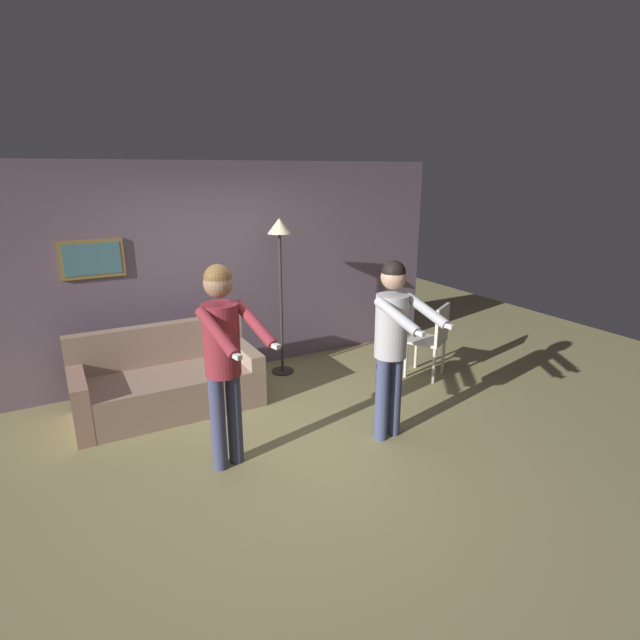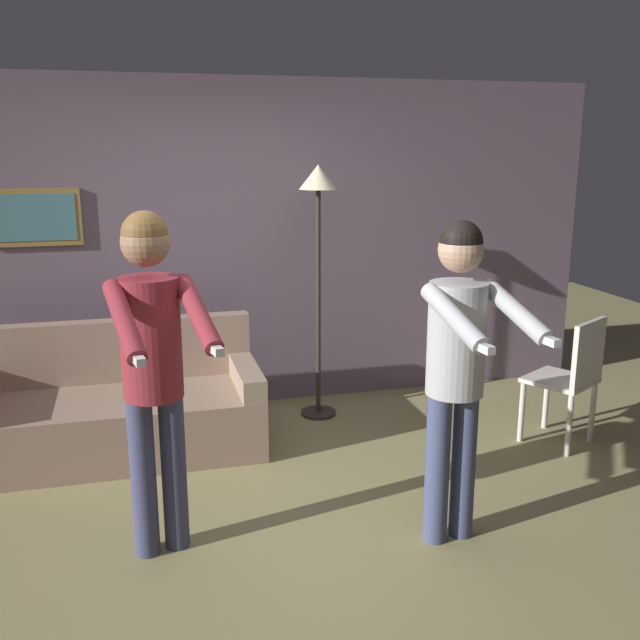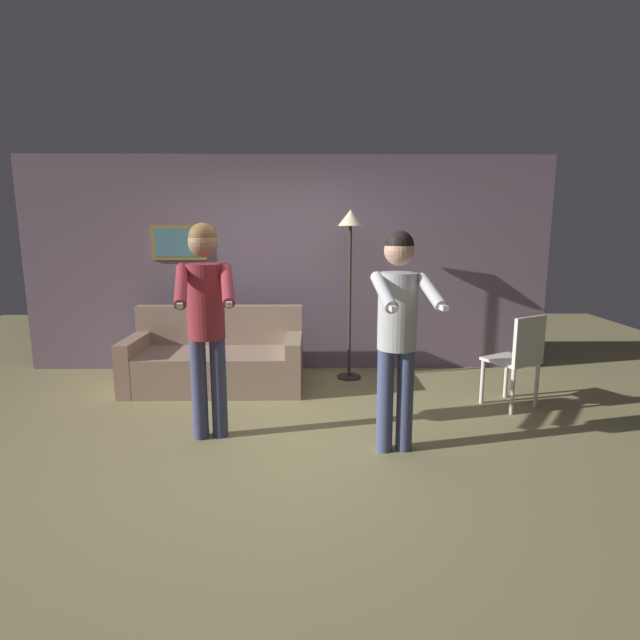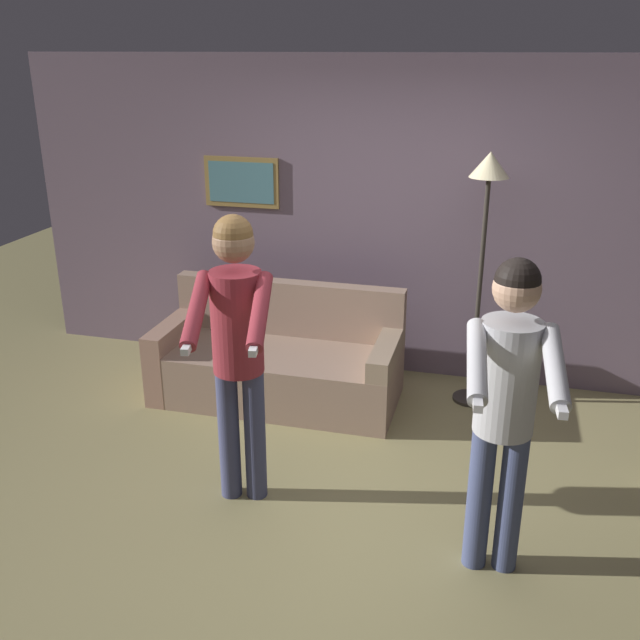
% 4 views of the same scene
% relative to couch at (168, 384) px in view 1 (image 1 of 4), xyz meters
% --- Properties ---
extents(ground_plane, '(12.00, 12.00, 0.00)m').
position_rel_couch_xyz_m(ground_plane, '(0.76, -1.27, -0.28)').
color(ground_plane, '#978D5B').
extents(back_wall_assembly, '(6.40, 0.09, 2.60)m').
position_rel_couch_xyz_m(back_wall_assembly, '(0.75, 0.76, 1.02)').
color(back_wall_assembly, slate).
rests_on(back_wall_assembly, ground_plane).
extents(couch, '(1.90, 0.85, 0.87)m').
position_rel_couch_xyz_m(couch, '(0.00, 0.00, 0.00)').
color(couch, gray).
rests_on(couch, ground_plane).
extents(torchiere_lamp, '(0.29, 0.29, 1.95)m').
position_rel_couch_xyz_m(torchiere_lamp, '(1.50, 0.32, 1.29)').
color(torchiere_lamp, '#332D28').
rests_on(torchiere_lamp, ground_plane).
extents(person_standing_left, '(0.53, 0.74, 1.79)m').
position_rel_couch_xyz_m(person_standing_left, '(0.21, -1.38, 0.82)').
color(person_standing_left, '#404469').
rests_on(person_standing_left, ground_plane).
extents(person_standing_right, '(0.48, 0.73, 1.73)m').
position_rel_couch_xyz_m(person_standing_right, '(1.72, -1.65, 0.78)').
color(person_standing_right, '#424C75').
rests_on(person_standing_right, ground_plane).
extents(dining_chair_distant, '(0.57, 0.57, 0.93)m').
position_rel_couch_xyz_m(dining_chair_distant, '(3.07, -0.71, 0.25)').
color(dining_chair_distant, silver).
rests_on(dining_chair_distant, ground_plane).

